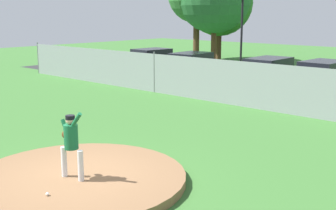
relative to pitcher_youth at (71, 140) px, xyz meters
The scene contains 12 objects.
ground_plane 6.33m from the pitcher_youth, 90.93° to the left, with size 80.00×80.00×0.00m, color #386B2D.
asphalt_strip 14.77m from the pitcher_youth, 90.39° to the left, with size 44.00×7.00×0.01m, color #2B2B2D.
pitchers_mound 1.05m from the pitcher_youth, 114.26° to the left, with size 5.10×5.10×0.21m, color brown.
pitcher_youth is the anchor object (origin of this frame).
baseball 1.36m from the pitcher_youth, 65.67° to the right, with size 0.07×0.07×0.07m, color white.
chainlink_fence 10.23m from the pitcher_youth, 90.57° to the left, with size 35.65×0.07×2.04m.
parked_car_white 19.13m from the pitcher_youth, 128.72° to the left, with size 2.09×4.21×1.66m.
parked_car_slate 16.65m from the pitcher_youth, 119.79° to the left, with size 2.14×4.41×1.66m.
parked_car_silver 14.79m from the pitcher_youth, 102.39° to the left, with size 1.93×4.58×1.70m.
parked_car_navy 14.73m from the pitcher_youth, 91.53° to the left, with size 1.90×4.33×1.72m.
traffic_light_near 20.51m from the pitcher_youth, 112.28° to the left, with size 0.28×0.46×5.68m.
tree_broad_right 29.06m from the pitcher_youth, 119.07° to the left, with size 5.53×5.53×7.54m.
Camera 1 is at (8.14, -5.84, 3.94)m, focal length 47.04 mm.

